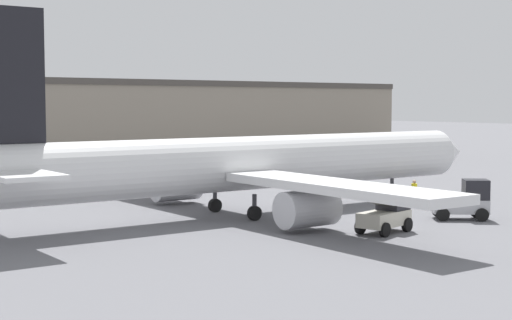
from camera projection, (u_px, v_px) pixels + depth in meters
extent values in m
plane|color=slate|center=(256.00, 214.00, 51.24)|extent=(400.00, 400.00, 0.00)
cube|color=gray|center=(42.00, 126.00, 90.17)|extent=(97.71, 17.62, 9.19)
cube|color=#47423D|center=(41.00, 83.00, 89.80)|extent=(97.71, 17.97, 0.70)
cylinder|color=silver|center=(256.00, 163.00, 50.99)|extent=(34.84, 4.39, 3.46)
cone|color=silver|center=(448.00, 152.00, 61.93)|extent=(2.86, 3.47, 3.40)
cube|color=silver|center=(160.00, 164.00, 57.98)|extent=(3.92, 16.28, 0.50)
cube|color=silver|center=(337.00, 187.00, 42.07)|extent=(3.92, 16.28, 0.50)
cylinder|color=#B7B7BC|center=(176.00, 186.00, 56.12)|extent=(3.49, 2.20, 2.10)
cylinder|color=#B7B7BC|center=(308.00, 209.00, 44.14)|extent=(3.49, 2.20, 2.10)
cube|color=silver|center=(24.00, 176.00, 38.16)|extent=(3.23, 4.24, 0.24)
cylinder|color=#38383D|center=(392.00, 189.00, 58.47)|extent=(0.28, 0.28, 1.63)
cylinder|color=black|center=(392.00, 195.00, 58.51)|extent=(0.71, 0.37, 0.70)
cylinder|color=#38383D|center=(254.00, 207.00, 48.35)|extent=(0.28, 0.28, 1.63)
cylinder|color=black|center=(254.00, 213.00, 48.37)|extent=(0.91, 0.37, 0.90)
cylinder|color=#38383D|center=(215.00, 200.00, 51.99)|extent=(0.28, 0.28, 1.63)
cylinder|color=black|center=(215.00, 205.00, 52.02)|extent=(0.91, 0.37, 0.90)
cylinder|color=#1E2338|center=(414.00, 200.00, 55.12)|extent=(0.30, 0.30, 0.89)
cylinder|color=yellow|center=(414.00, 188.00, 55.06)|extent=(0.41, 0.41, 0.70)
sphere|color=tan|center=(414.00, 182.00, 55.03)|extent=(0.26, 0.26, 0.26)
cube|color=#B2B2B7|center=(460.00, 206.00, 48.76)|extent=(3.58, 3.41, 0.86)
cube|color=black|center=(476.00, 189.00, 48.62)|extent=(2.05, 2.05, 1.23)
cylinder|color=black|center=(482.00, 215.00, 47.93)|extent=(0.80, 0.75, 0.82)
cylinder|color=black|center=(476.00, 211.00, 49.50)|extent=(0.80, 0.75, 0.82)
cylinder|color=black|center=(443.00, 214.00, 48.09)|extent=(0.80, 0.75, 0.82)
cylinder|color=black|center=(439.00, 211.00, 49.66)|extent=(0.80, 0.75, 0.82)
cube|color=beige|center=(384.00, 219.00, 43.76)|extent=(3.60, 2.21, 0.81)
cube|color=black|center=(393.00, 199.00, 44.39)|extent=(1.73, 1.68, 1.16)
cube|color=#333333|center=(378.00, 202.00, 43.24)|extent=(2.26, 1.49, 0.80)
cylinder|color=black|center=(407.00, 225.00, 44.15)|extent=(0.84, 0.43, 0.80)
cylinder|color=black|center=(383.00, 222.00, 45.19)|extent=(0.84, 0.43, 0.80)
cylinder|color=black|center=(385.00, 230.00, 42.40)|extent=(0.84, 0.43, 0.80)
cylinder|color=black|center=(360.00, 227.00, 43.43)|extent=(0.84, 0.43, 0.80)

